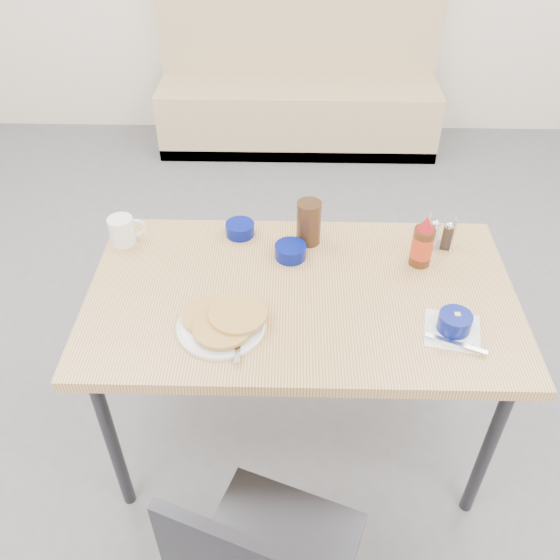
{
  "coord_description": "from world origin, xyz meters",
  "views": [
    {
      "loc": [
        -0.04,
        -1.2,
        2.05
      ],
      "look_at": [
        -0.07,
        0.24,
        0.82
      ],
      "focal_mm": 38.0,
      "sensor_mm": 36.0,
      "label": 1
    }
  ],
  "objects_px": {
    "coffee_mug": "(123,230)",
    "dining_table": "(301,305)",
    "grits_setting": "(454,325)",
    "butter_bowl": "(291,251)",
    "booth_bench": "(298,94)",
    "condiment_caddy": "(440,236)",
    "pancake_plate": "(223,322)",
    "amber_tumbler": "(309,223)",
    "creamer_bowl": "(240,229)",
    "syrup_bottle": "(423,244)"
  },
  "relations": [
    {
      "from": "butter_bowl",
      "to": "amber_tumbler",
      "type": "distance_m",
      "value": 0.13
    },
    {
      "from": "grits_setting",
      "to": "creamer_bowl",
      "type": "xyz_separation_m",
      "value": [
        -0.68,
        0.48,
        -0.01
      ]
    },
    {
      "from": "grits_setting",
      "to": "syrup_bottle",
      "type": "bearing_deg",
      "value": 98.6
    },
    {
      "from": "butter_bowl",
      "to": "amber_tumbler",
      "type": "height_order",
      "value": "amber_tumbler"
    },
    {
      "from": "butter_bowl",
      "to": "condiment_caddy",
      "type": "height_order",
      "value": "condiment_caddy"
    },
    {
      "from": "pancake_plate",
      "to": "coffee_mug",
      "type": "height_order",
      "value": "coffee_mug"
    },
    {
      "from": "amber_tumbler",
      "to": "syrup_bottle",
      "type": "height_order",
      "value": "syrup_bottle"
    },
    {
      "from": "grits_setting",
      "to": "syrup_bottle",
      "type": "xyz_separation_m",
      "value": [
        -0.05,
        0.33,
        0.05
      ]
    },
    {
      "from": "dining_table",
      "to": "coffee_mug",
      "type": "xyz_separation_m",
      "value": [
        -0.64,
        0.26,
        0.11
      ]
    },
    {
      "from": "booth_bench",
      "to": "creamer_bowl",
      "type": "bearing_deg",
      "value": -95.74
    },
    {
      "from": "grits_setting",
      "to": "butter_bowl",
      "type": "xyz_separation_m",
      "value": [
        -0.5,
        0.36,
        -0.01
      ]
    },
    {
      "from": "pancake_plate",
      "to": "grits_setting",
      "type": "height_order",
      "value": "grits_setting"
    },
    {
      "from": "grits_setting",
      "to": "creamer_bowl",
      "type": "height_order",
      "value": "grits_setting"
    },
    {
      "from": "coffee_mug",
      "to": "syrup_bottle",
      "type": "relative_size",
      "value": 0.67
    },
    {
      "from": "butter_bowl",
      "to": "syrup_bottle",
      "type": "relative_size",
      "value": 0.57
    },
    {
      "from": "booth_bench",
      "to": "coffee_mug",
      "type": "relative_size",
      "value": 14.73
    },
    {
      "from": "booth_bench",
      "to": "grits_setting",
      "type": "height_order",
      "value": "booth_bench"
    },
    {
      "from": "creamer_bowl",
      "to": "condiment_caddy",
      "type": "bearing_deg",
      "value": -4.15
    },
    {
      "from": "booth_bench",
      "to": "butter_bowl",
      "type": "height_order",
      "value": "booth_bench"
    },
    {
      "from": "coffee_mug",
      "to": "condiment_caddy",
      "type": "relative_size",
      "value": 1.04
    },
    {
      "from": "syrup_bottle",
      "to": "condiment_caddy",
      "type": "bearing_deg",
      "value": 50.45
    },
    {
      "from": "syrup_bottle",
      "to": "booth_bench",
      "type": "bearing_deg",
      "value": 99.75
    },
    {
      "from": "booth_bench",
      "to": "amber_tumbler",
      "type": "height_order",
      "value": "booth_bench"
    },
    {
      "from": "pancake_plate",
      "to": "amber_tumbler",
      "type": "bearing_deg",
      "value": 59.09
    },
    {
      "from": "dining_table",
      "to": "syrup_bottle",
      "type": "height_order",
      "value": "syrup_bottle"
    },
    {
      "from": "dining_table",
      "to": "condiment_caddy",
      "type": "relative_size",
      "value": 11.28
    },
    {
      "from": "pancake_plate",
      "to": "syrup_bottle",
      "type": "xyz_separation_m",
      "value": [
        0.65,
        0.33,
        0.06
      ]
    },
    {
      "from": "grits_setting",
      "to": "syrup_bottle",
      "type": "relative_size",
      "value": 1.07
    },
    {
      "from": "condiment_caddy",
      "to": "syrup_bottle",
      "type": "height_order",
      "value": "syrup_bottle"
    },
    {
      "from": "dining_table",
      "to": "condiment_caddy",
      "type": "distance_m",
      "value": 0.57
    },
    {
      "from": "dining_table",
      "to": "syrup_bottle",
      "type": "relative_size",
      "value": 7.27
    },
    {
      "from": "amber_tumbler",
      "to": "condiment_caddy",
      "type": "xyz_separation_m",
      "value": [
        0.47,
        -0.02,
        -0.04
      ]
    },
    {
      "from": "creamer_bowl",
      "to": "amber_tumbler",
      "type": "bearing_deg",
      "value": -8.29
    },
    {
      "from": "creamer_bowl",
      "to": "butter_bowl",
      "type": "height_order",
      "value": "butter_bowl"
    },
    {
      "from": "dining_table",
      "to": "pancake_plate",
      "type": "height_order",
      "value": "pancake_plate"
    },
    {
      "from": "pancake_plate",
      "to": "amber_tumbler",
      "type": "distance_m",
      "value": 0.52
    },
    {
      "from": "creamer_bowl",
      "to": "amber_tumbler",
      "type": "relative_size",
      "value": 0.64
    },
    {
      "from": "booth_bench",
      "to": "condiment_caddy",
      "type": "distance_m",
      "value": 2.37
    },
    {
      "from": "condiment_caddy",
      "to": "butter_bowl",
      "type": "bearing_deg",
      "value": -159.08
    },
    {
      "from": "condiment_caddy",
      "to": "coffee_mug",
      "type": "bearing_deg",
      "value": -167.2
    },
    {
      "from": "grits_setting",
      "to": "creamer_bowl",
      "type": "relative_size",
      "value": 1.95
    },
    {
      "from": "creamer_bowl",
      "to": "amber_tumbler",
      "type": "xyz_separation_m",
      "value": [
        0.25,
        -0.04,
        0.06
      ]
    },
    {
      "from": "dining_table",
      "to": "amber_tumbler",
      "type": "relative_size",
      "value": 8.56
    },
    {
      "from": "booth_bench",
      "to": "coffee_mug",
      "type": "xyz_separation_m",
      "value": [
        -0.64,
        -2.28,
        0.46
      ]
    },
    {
      "from": "pancake_plate",
      "to": "coffee_mug",
      "type": "relative_size",
      "value": 2.23
    },
    {
      "from": "booth_bench",
      "to": "grits_setting",
      "type": "bearing_deg",
      "value": -80.39
    },
    {
      "from": "butter_bowl",
      "to": "condiment_caddy",
      "type": "relative_size",
      "value": 0.88
    },
    {
      "from": "coffee_mug",
      "to": "dining_table",
      "type": "bearing_deg",
      "value": -22.01
    },
    {
      "from": "booth_bench",
      "to": "syrup_bottle",
      "type": "relative_size",
      "value": 9.87
    },
    {
      "from": "creamer_bowl",
      "to": "condiment_caddy",
      "type": "distance_m",
      "value": 0.72
    }
  ]
}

